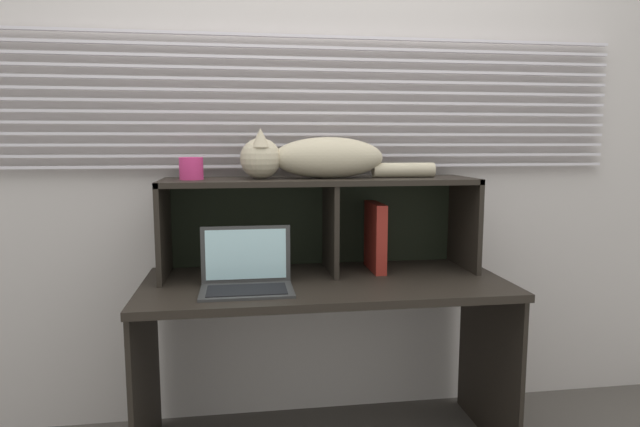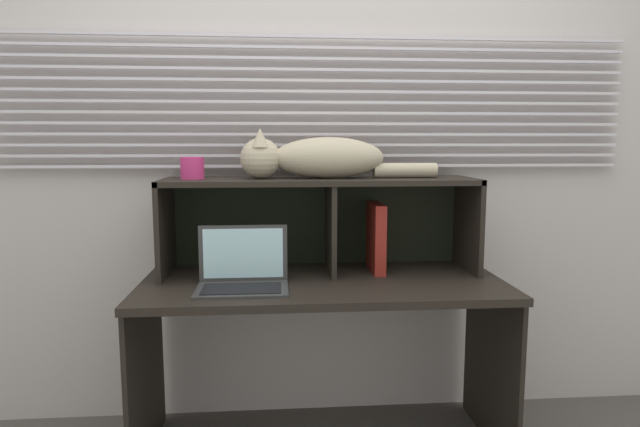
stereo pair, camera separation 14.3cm
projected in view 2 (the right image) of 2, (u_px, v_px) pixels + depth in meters
The scene contains 8 objects.
back_panel_with_blinds at pixel (316, 139), 2.37m from camera, with size 4.40×0.08×2.50m.
desk at pixel (323, 313), 2.11m from camera, with size 1.41×0.62×0.70m.
hutch_shelf_unit at pixel (321, 205), 2.23m from camera, with size 1.27×0.33×0.39m.
cat at pixel (315, 158), 2.17m from camera, with size 0.80×0.18×0.20m.
laptop at pixel (243, 275), 1.98m from camera, with size 0.33×0.21×0.23m.
binder_upright at pixel (376, 237), 2.23m from camera, with size 0.05×0.22×0.29m, color maroon.
book_stack at pixel (238, 269), 2.21m from camera, with size 0.16×0.25×0.03m.
small_basket at pixel (192, 168), 2.13m from camera, with size 0.09×0.09×0.09m, color #CB3171.
Camera 2 is at (-0.17, -1.84, 1.24)m, focal length 30.08 mm.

